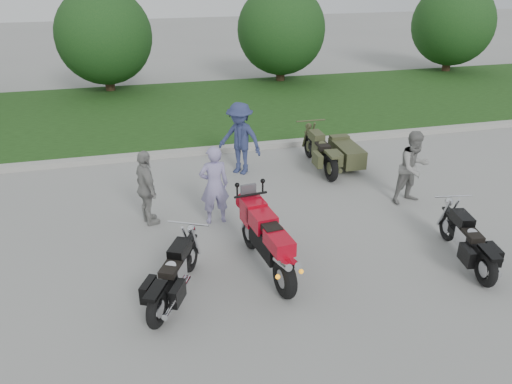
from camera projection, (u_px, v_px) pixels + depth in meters
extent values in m
plane|color=#979792|center=(287.00, 271.00, 8.60)|extent=(80.00, 80.00, 0.00)
cube|color=#A5A39B|center=(221.00, 149.00, 13.82)|extent=(60.00, 0.30, 0.15)
cube|color=#2A591E|center=(199.00, 109.00, 17.45)|extent=(60.00, 8.00, 0.14)
cylinder|color=#3F2B1C|center=(109.00, 79.00, 19.48)|extent=(0.36, 0.36, 1.20)
sphere|color=#153B16|center=(104.00, 36.00, 18.80)|extent=(3.60, 3.60, 3.60)
cylinder|color=#3F2B1C|center=(280.00, 69.00, 21.06)|extent=(0.36, 0.36, 1.20)
sphere|color=#153B16|center=(281.00, 30.00, 20.38)|extent=(3.60, 3.60, 3.60)
cylinder|color=#3F2B1C|center=(447.00, 60.00, 22.87)|extent=(0.36, 0.36, 1.20)
sphere|color=#153B16|center=(453.00, 24.00, 22.19)|extent=(3.60, 3.60, 3.60)
torus|color=black|center=(285.00, 278.00, 7.83)|extent=(0.28, 0.69, 0.67)
torus|color=black|center=(250.00, 232.00, 9.16)|extent=(0.20, 0.66, 0.65)
cube|color=black|center=(267.00, 241.00, 8.34)|extent=(0.41, 1.01, 0.38)
cube|color=#AE0618|center=(262.00, 219.00, 8.42)|extent=(0.44, 0.64, 0.28)
cube|color=#AE0618|center=(279.00, 243.00, 7.82)|extent=(0.39, 0.63, 0.24)
cube|color=black|center=(271.00, 228.00, 8.07)|extent=(0.32, 0.41, 0.11)
cube|color=#AE0618|center=(253.00, 211.00, 8.78)|extent=(0.42, 0.47, 0.44)
cylinder|color=silver|center=(282.00, 263.00, 7.61)|extent=(0.18, 0.51, 0.24)
cylinder|color=silver|center=(291.00, 261.00, 7.66)|extent=(0.18, 0.51, 0.24)
torus|color=black|center=(157.00, 309.00, 7.21)|extent=(0.41, 0.60, 0.60)
torus|color=black|center=(191.00, 256.00, 8.51)|extent=(0.35, 0.55, 0.57)
cube|color=black|center=(175.00, 276.00, 7.82)|extent=(0.65, 1.04, 0.12)
cube|color=silver|center=(175.00, 272.00, 7.79)|extent=(0.42, 0.47, 0.31)
cube|color=black|center=(180.00, 250.00, 7.92)|extent=(0.44, 0.55, 0.19)
cube|color=black|center=(171.00, 268.00, 7.61)|extent=(0.42, 0.51, 0.11)
cube|color=black|center=(155.00, 291.00, 7.07)|extent=(0.39, 0.52, 0.05)
cylinder|color=silver|center=(178.00, 296.00, 7.57)|extent=(0.52, 0.91, 0.09)
torus|color=black|center=(486.00, 269.00, 8.12)|extent=(0.25, 0.62, 0.60)
torus|color=black|center=(447.00, 226.00, 9.44)|extent=(0.20, 0.58, 0.57)
cube|color=black|center=(466.00, 242.00, 8.74)|extent=(0.37, 1.08, 0.12)
cube|color=silver|center=(467.00, 239.00, 8.71)|extent=(0.33, 0.44, 0.31)
cube|color=black|center=(462.00, 219.00, 8.85)|extent=(0.33, 0.52, 0.19)
cube|color=black|center=(472.00, 235.00, 8.53)|extent=(0.32, 0.48, 0.11)
cube|color=black|center=(490.00, 253.00, 7.98)|extent=(0.27, 0.51, 0.05)
cylinder|color=silver|center=(482.00, 257.00, 8.53)|extent=(0.25, 0.97, 0.09)
torus|color=black|center=(331.00, 168.00, 11.91)|extent=(0.18, 0.67, 0.67)
torus|color=black|center=(309.00, 146.00, 13.35)|extent=(0.13, 0.63, 0.63)
cube|color=black|center=(320.00, 153.00, 12.59)|extent=(0.24, 1.18, 0.14)
cube|color=#3F4327|center=(320.00, 150.00, 12.56)|extent=(0.30, 0.45, 0.34)
cube|color=#3F4327|center=(317.00, 136.00, 12.70)|extent=(0.29, 0.55, 0.22)
cube|color=black|center=(322.00, 146.00, 12.35)|extent=(0.29, 0.50, 0.12)
cube|color=#3F4327|center=(332.00, 154.00, 11.76)|extent=(0.23, 0.54, 0.06)
cylinder|color=#3F4327|center=(331.00, 163.00, 12.39)|extent=(0.12, 1.08, 0.10)
cube|color=#3F4327|center=(347.00, 153.00, 12.66)|extent=(0.57, 1.29, 0.44)
torus|color=black|center=(355.00, 157.00, 12.76)|extent=(0.13, 0.55, 0.55)
imported|color=#938ABC|center=(214.00, 185.00, 9.86)|extent=(0.61, 0.41, 1.63)
imported|color=gray|center=(414.00, 168.00, 10.71)|extent=(0.89, 0.76, 1.62)
imported|color=navy|center=(240.00, 139.00, 12.15)|extent=(1.30, 1.27, 1.79)
imported|color=gray|center=(147.00, 188.00, 9.82)|extent=(0.62, 0.98, 1.55)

